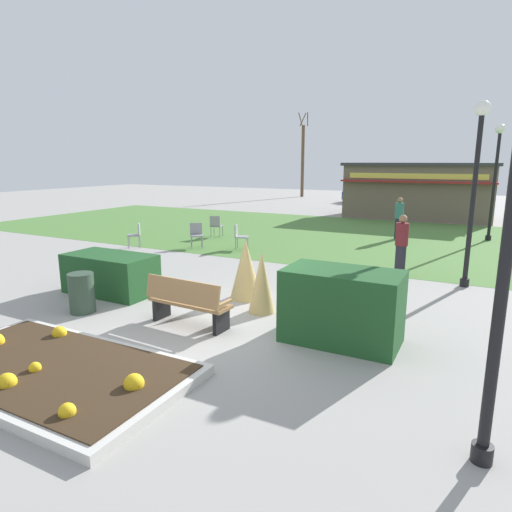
{
  "coord_description": "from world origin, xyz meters",
  "views": [
    {
      "loc": [
        4.42,
        -6.68,
        3.09
      ],
      "look_at": [
        -0.16,
        2.08,
        0.95
      ],
      "focal_mm": 30.76,
      "sensor_mm": 36.0,
      "label": 1
    }
  ],
  "objects_px": {
    "park_bench": "(188,302)",
    "lamppost_mid": "(476,174)",
    "tree_right_bg": "(303,160)",
    "lamppost_far": "(496,169)",
    "person_standing": "(399,218)",
    "parked_car_west_slot": "(372,194)",
    "food_kiosk": "(419,190)",
    "cafe_chair_north": "(196,233)",
    "cafe_chair_west": "(136,233)",
    "trash_bin": "(82,293)",
    "cafe_chair_east": "(239,235)",
    "person_strolling": "(401,245)",
    "cafe_chair_center": "(216,224)"
  },
  "relations": [
    {
      "from": "cafe_chair_east",
      "to": "person_strolling",
      "type": "height_order",
      "value": "person_strolling"
    },
    {
      "from": "tree_right_bg",
      "to": "person_strolling",
      "type": "bearing_deg",
      "value": -62.73
    },
    {
      "from": "person_strolling",
      "to": "parked_car_west_slot",
      "type": "distance_m",
      "value": 22.28
    },
    {
      "from": "parked_car_west_slot",
      "to": "tree_right_bg",
      "type": "xyz_separation_m",
      "value": [
        -6.99,
        3.33,
        2.61
      ]
    },
    {
      "from": "lamppost_far",
      "to": "person_standing",
      "type": "relative_size",
      "value": 2.65
    },
    {
      "from": "lamppost_far",
      "to": "person_strolling",
      "type": "distance_m",
      "value": 7.94
    },
    {
      "from": "trash_bin",
      "to": "person_standing",
      "type": "height_order",
      "value": "person_standing"
    },
    {
      "from": "cafe_chair_north",
      "to": "parked_car_west_slot",
      "type": "relative_size",
      "value": 0.21
    },
    {
      "from": "lamppost_far",
      "to": "person_standing",
      "type": "distance_m",
      "value": 4.04
    },
    {
      "from": "cafe_chair_east",
      "to": "tree_right_bg",
      "type": "height_order",
      "value": "tree_right_bg"
    },
    {
      "from": "parked_car_west_slot",
      "to": "tree_right_bg",
      "type": "relative_size",
      "value": 0.58
    },
    {
      "from": "lamppost_far",
      "to": "tree_right_bg",
      "type": "xyz_separation_m",
      "value": [
        -14.95,
        17.44,
        0.45
      ]
    },
    {
      "from": "lamppost_far",
      "to": "trash_bin",
      "type": "height_order",
      "value": "lamppost_far"
    },
    {
      "from": "cafe_chair_center",
      "to": "parked_car_west_slot",
      "type": "height_order",
      "value": "parked_car_west_slot"
    },
    {
      "from": "park_bench",
      "to": "tree_right_bg",
      "type": "height_order",
      "value": "tree_right_bg"
    },
    {
      "from": "park_bench",
      "to": "tree_right_bg",
      "type": "distance_m",
      "value": 32.3
    },
    {
      "from": "parked_car_west_slot",
      "to": "cafe_chair_north",
      "type": "bearing_deg",
      "value": -94.27
    },
    {
      "from": "lamppost_far",
      "to": "cafe_chair_east",
      "type": "height_order",
      "value": "lamppost_far"
    },
    {
      "from": "person_standing",
      "to": "parked_car_west_slot",
      "type": "distance_m",
      "value": 16.18
    },
    {
      "from": "trash_bin",
      "to": "person_strolling",
      "type": "bearing_deg",
      "value": 49.1
    },
    {
      "from": "cafe_chair_north",
      "to": "tree_right_bg",
      "type": "relative_size",
      "value": 0.12
    },
    {
      "from": "food_kiosk",
      "to": "cafe_chair_north",
      "type": "xyz_separation_m",
      "value": [
        -5.91,
        -13.03,
        -1.0
      ]
    },
    {
      "from": "food_kiosk",
      "to": "cafe_chair_center",
      "type": "height_order",
      "value": "food_kiosk"
    },
    {
      "from": "lamppost_mid",
      "to": "tree_right_bg",
      "type": "distance_m",
      "value": 29.01
    },
    {
      "from": "lamppost_far",
      "to": "cafe_chair_west",
      "type": "distance_m",
      "value": 13.94
    },
    {
      "from": "trash_bin",
      "to": "lamppost_mid",
      "type": "bearing_deg",
      "value": 39.9
    },
    {
      "from": "park_bench",
      "to": "tree_right_bg",
      "type": "relative_size",
      "value": 0.24
    },
    {
      "from": "cafe_chair_north",
      "to": "tree_right_bg",
      "type": "bearing_deg",
      "value": 102.77
    },
    {
      "from": "park_bench",
      "to": "parked_car_west_slot",
      "type": "height_order",
      "value": "parked_car_west_slot"
    },
    {
      "from": "person_strolling",
      "to": "food_kiosk",
      "type": "bearing_deg",
      "value": 169.99
    },
    {
      "from": "trash_bin",
      "to": "cafe_chair_west",
      "type": "distance_m",
      "value": 7.12
    },
    {
      "from": "person_standing",
      "to": "cafe_chair_north",
      "type": "bearing_deg",
      "value": 152.22
    },
    {
      "from": "park_bench",
      "to": "lamppost_mid",
      "type": "height_order",
      "value": "lamppost_mid"
    },
    {
      "from": "park_bench",
      "to": "trash_bin",
      "type": "distance_m",
      "value": 2.46
    },
    {
      "from": "lamppost_far",
      "to": "person_strolling",
      "type": "height_order",
      "value": "lamppost_far"
    },
    {
      "from": "lamppost_mid",
      "to": "cafe_chair_west",
      "type": "relative_size",
      "value": 5.04
    },
    {
      "from": "lamppost_mid",
      "to": "person_strolling",
      "type": "xyz_separation_m",
      "value": [
        -1.65,
        0.32,
        -1.94
      ]
    },
    {
      "from": "lamppost_far",
      "to": "trash_bin",
      "type": "relative_size",
      "value": 5.37
    },
    {
      "from": "food_kiosk",
      "to": "cafe_chair_center",
      "type": "bearing_deg",
      "value": -121.1
    },
    {
      "from": "lamppost_mid",
      "to": "cafe_chair_north",
      "type": "relative_size",
      "value": 5.04
    },
    {
      "from": "person_standing",
      "to": "lamppost_mid",
      "type": "bearing_deg",
      "value": -134.19
    },
    {
      "from": "lamppost_mid",
      "to": "food_kiosk",
      "type": "relative_size",
      "value": 0.57
    },
    {
      "from": "trash_bin",
      "to": "food_kiosk",
      "type": "relative_size",
      "value": 0.11
    },
    {
      "from": "cafe_chair_north",
      "to": "person_strolling",
      "type": "height_order",
      "value": "person_strolling"
    },
    {
      "from": "parked_car_west_slot",
      "to": "lamppost_far",
      "type": "bearing_deg",
      "value": -60.58
    },
    {
      "from": "food_kiosk",
      "to": "lamppost_mid",
      "type": "bearing_deg",
      "value": -77.69
    },
    {
      "from": "trash_bin",
      "to": "food_kiosk",
      "type": "height_order",
      "value": "food_kiosk"
    },
    {
      "from": "cafe_chair_west",
      "to": "cafe_chair_center",
      "type": "height_order",
      "value": "same"
    },
    {
      "from": "person_strolling",
      "to": "tree_right_bg",
      "type": "xyz_separation_m",
      "value": [
        -12.8,
        24.83,
        2.39
      ]
    },
    {
      "from": "trash_bin",
      "to": "cafe_chair_east",
      "type": "xyz_separation_m",
      "value": [
        -0.46,
        7.4,
        0.11
      ]
    }
  ]
}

